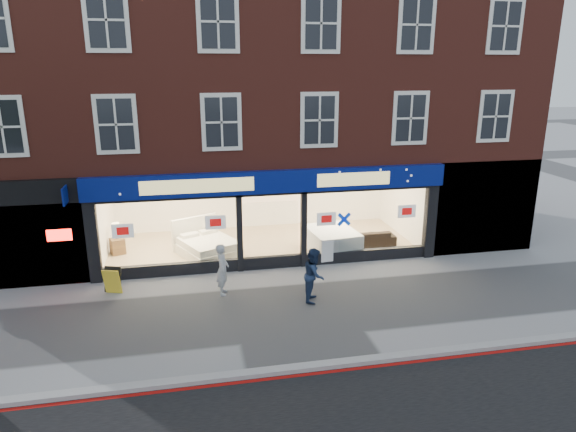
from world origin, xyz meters
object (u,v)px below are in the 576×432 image
object	(u,v)px
display_bed	(207,246)
mattress_stack	(332,240)
a_board	(113,281)
pedestrian_grey	(222,269)
sofa	(367,238)
pedestrian_blue	(314,275)

from	to	relation	value
display_bed	mattress_stack	bearing A→B (deg)	-30.95
a_board	pedestrian_grey	size ratio (longest dim) A/B	0.51
sofa	pedestrian_grey	xyz separation A→B (m)	(-5.44, -2.83, 0.37)
pedestrian_blue	pedestrian_grey	bearing A→B (deg)	90.17
display_bed	pedestrian_grey	xyz separation A→B (m)	(0.32, -3.07, 0.34)
mattress_stack	pedestrian_grey	distance (m)	4.82
display_bed	mattress_stack	size ratio (longest dim) A/B	1.21
mattress_stack	a_board	size ratio (longest dim) A/B	2.71
mattress_stack	a_board	distance (m)	7.45
display_bed	pedestrian_grey	bearing A→B (deg)	-109.00
pedestrian_grey	display_bed	bearing A→B (deg)	13.48
mattress_stack	a_board	xyz separation A→B (m)	(-7.20, -1.93, -0.09)
pedestrian_grey	pedestrian_blue	world-z (taller)	pedestrian_blue
mattress_stack	pedestrian_blue	size ratio (longest dim) A/B	1.37
mattress_stack	a_board	bearing A→B (deg)	-165.01
display_bed	sofa	bearing A→B (deg)	-27.24
display_bed	pedestrian_blue	bearing A→B (deg)	-79.86
display_bed	mattress_stack	world-z (taller)	display_bed
mattress_stack	display_bed	bearing A→B (deg)	173.93
display_bed	a_board	distance (m)	3.72
mattress_stack	pedestrian_grey	xyz separation A→B (m)	(-4.04, -2.61, 0.28)
pedestrian_grey	pedestrian_blue	xyz separation A→B (m)	(2.49, -0.94, 0.01)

